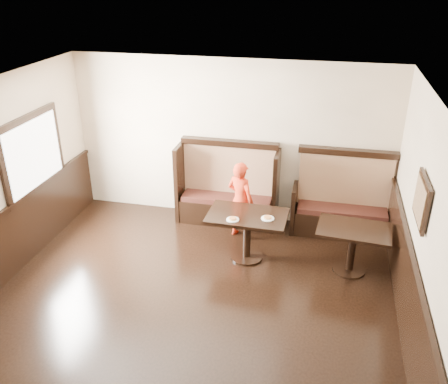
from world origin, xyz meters
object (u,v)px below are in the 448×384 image
(table_neighbor, at_px, (353,239))
(child, at_px, (240,200))
(table_main, at_px, (247,225))
(booth_main, at_px, (228,193))
(booth_neighbor, at_px, (342,207))

(table_neighbor, height_order, child, child)
(table_neighbor, bearing_deg, table_main, -175.44)
(table_main, bearing_deg, child, 111.13)
(table_neighbor, bearing_deg, booth_main, 156.47)
(booth_main, relative_size, table_neighbor, 1.62)
(child, bearing_deg, booth_main, -33.17)
(table_main, height_order, child, child)
(table_neighbor, bearing_deg, booth_neighbor, 102.33)
(booth_main, distance_m, table_neighbor, 2.39)
(booth_neighbor, relative_size, child, 1.24)
(booth_main, xyz_separation_m, child, (0.32, -0.51, 0.14))
(booth_neighbor, height_order, table_main, booth_neighbor)
(booth_neighbor, distance_m, table_main, 1.80)
(booth_neighbor, relative_size, table_neighbor, 1.52)
(booth_main, xyz_separation_m, table_main, (0.54, -1.13, 0.05))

